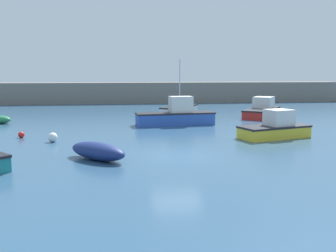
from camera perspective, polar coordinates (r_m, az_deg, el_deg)
ground_plane at (r=19.10m, az=1.33°, el=-4.82°), size 120.00×120.00×0.20m
harbor_breakwater at (r=52.43m, az=-4.35°, el=5.11°), size 57.82×3.67×2.82m
fishing_dinghy_green at (r=33.89m, az=-24.15°, el=0.91°), size 2.08×1.59×0.66m
sailboat_tall_mast at (r=37.51m, az=1.79°, el=2.46°), size 4.55×5.62×5.48m
cabin_cruiser_white at (r=25.15m, az=16.05°, el=-0.30°), size 5.01×3.15×1.82m
motorboat_grey_hull at (r=30.09m, az=1.28°, el=1.59°), size 6.48×2.47×2.29m
rowboat_white_midwater at (r=18.42m, az=-10.68°, el=-3.78°), size 3.30×3.24×0.85m
motorboat_with_cabin at (r=36.85m, az=14.20°, el=2.40°), size 5.42×6.34×1.88m
mooring_buoy_red at (r=25.96m, az=-21.45°, el=-1.25°), size 0.40×0.40×0.40m
mooring_buoy_white at (r=23.76m, az=-17.16°, el=-1.65°), size 0.58×0.58×0.58m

